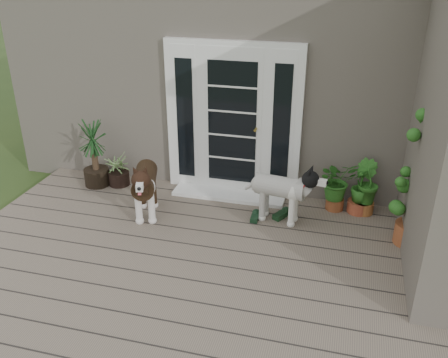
# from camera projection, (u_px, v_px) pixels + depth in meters

# --- Properties ---
(deck) EXTENTS (6.20, 4.60, 0.12)m
(deck) POSITION_uv_depth(u_px,v_px,m) (201.00, 286.00, 5.15)
(deck) COLOR #6B5B4C
(deck) RESTS_ON ground
(house_main) EXTENTS (7.40, 4.00, 3.10)m
(house_main) POSITION_uv_depth(u_px,v_px,m) (273.00, 65.00, 8.22)
(house_main) COLOR #665E54
(house_main) RESTS_ON ground
(door_unit) EXTENTS (1.90, 0.14, 2.15)m
(door_unit) POSITION_uv_depth(u_px,v_px,m) (233.00, 120.00, 6.63)
(door_unit) COLOR white
(door_unit) RESTS_ON deck
(door_step) EXTENTS (1.60, 0.40, 0.05)m
(door_step) POSITION_uv_depth(u_px,v_px,m) (229.00, 194.00, 6.91)
(door_step) COLOR white
(door_step) RESTS_ON deck
(brindle_dog) EXTENTS (0.66, 0.99, 0.76)m
(brindle_dog) POSITION_uv_depth(u_px,v_px,m) (146.00, 189.00, 6.26)
(brindle_dog) COLOR #322012
(brindle_dog) RESTS_ON deck
(white_dog) EXTENTS (0.90, 0.49, 0.71)m
(white_dog) POSITION_uv_depth(u_px,v_px,m) (280.00, 196.00, 6.14)
(white_dog) COLOR white
(white_dog) RESTS_ON deck
(spider_plant) EXTENTS (0.66, 0.66, 0.55)m
(spider_plant) POSITION_uv_depth(u_px,v_px,m) (118.00, 168.00, 7.14)
(spider_plant) COLOR #9EB771
(spider_plant) RESTS_ON deck
(yucca) EXTENTS (0.87, 0.87, 1.01)m
(yucca) POSITION_uv_depth(u_px,v_px,m) (94.00, 153.00, 7.04)
(yucca) COLOR black
(yucca) RESTS_ON deck
(herb_a) EXTENTS (0.68, 0.68, 0.64)m
(herb_a) POSITION_uv_depth(u_px,v_px,m) (336.00, 188.00, 6.44)
(herb_a) COLOR #24631C
(herb_a) RESTS_ON deck
(herb_b) EXTENTS (0.50, 0.50, 0.53)m
(herb_b) POSITION_uv_depth(u_px,v_px,m) (365.00, 195.00, 6.37)
(herb_b) COLOR #1A5E1D
(herb_b) RESTS_ON deck
(herb_c) EXTENTS (0.41, 0.41, 0.48)m
(herb_c) POSITION_uv_depth(u_px,v_px,m) (360.00, 196.00, 6.40)
(herb_c) COLOR #204D16
(herb_c) RESTS_ON deck
(sapling) EXTENTS (0.70, 0.70, 1.87)m
(sapling) POSITION_uv_depth(u_px,v_px,m) (421.00, 173.00, 5.41)
(sapling) COLOR #1F5F1B
(sapling) RESTS_ON deck
(clog_left) EXTENTS (0.13, 0.28, 0.08)m
(clog_left) POSITION_uv_depth(u_px,v_px,m) (255.00, 216.00, 6.30)
(clog_left) COLOR black
(clog_left) RESTS_ON deck
(clog_right) EXTENTS (0.28, 0.34, 0.09)m
(clog_right) POSITION_uv_depth(u_px,v_px,m) (282.00, 214.00, 6.35)
(clog_right) COLOR black
(clog_right) RESTS_ON deck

